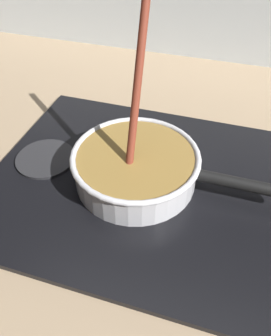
% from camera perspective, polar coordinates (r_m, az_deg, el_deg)
% --- Properties ---
extents(ground, '(2.40, 1.60, 0.04)m').
position_cam_1_polar(ground, '(0.56, -2.89, -18.08)').
color(ground, '#9E8466').
extents(hob_plate, '(0.56, 0.48, 0.01)m').
position_cam_1_polar(hob_plate, '(0.65, -0.00, -2.31)').
color(hob_plate, black).
rests_on(hob_plate, ground).
extents(burner_ring, '(0.16, 0.16, 0.01)m').
position_cam_1_polar(burner_ring, '(0.65, 0.00, -1.69)').
color(burner_ring, '#592D0C').
rests_on(burner_ring, hob_plate).
extents(spare_burner, '(0.12, 0.12, 0.01)m').
position_cam_1_polar(spare_burner, '(0.71, -15.11, 1.58)').
color(spare_burner, '#262628').
rests_on(spare_burner, hob_plate).
extents(cooking_pan, '(0.40, 0.24, 0.31)m').
position_cam_1_polar(cooking_pan, '(0.62, 0.21, 0.38)').
color(cooking_pan, silver).
rests_on(cooking_pan, hob_plate).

